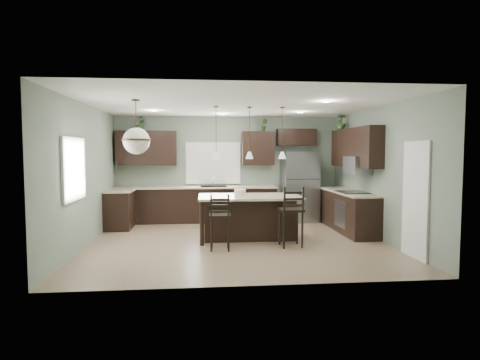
% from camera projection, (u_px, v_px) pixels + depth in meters
% --- Properties ---
extents(ground, '(6.00, 6.00, 0.00)m').
position_uv_depth(ground, '(237.00, 242.00, 8.28)').
color(ground, '#9E8466').
rests_on(ground, ground).
extents(pantry_door, '(0.04, 0.82, 2.04)m').
position_uv_depth(pantry_door, '(415.00, 200.00, 6.96)').
color(pantry_door, white).
rests_on(pantry_door, ground).
extents(window_back, '(1.35, 0.02, 1.00)m').
position_uv_depth(window_back, '(213.00, 163.00, 10.85)').
color(window_back, white).
rests_on(window_back, room_shell).
extents(window_left, '(0.02, 1.10, 1.00)m').
position_uv_depth(window_left, '(73.00, 169.00, 7.08)').
color(window_left, white).
rests_on(window_left, room_shell).
extents(left_return_cabs, '(0.60, 0.90, 0.90)m').
position_uv_depth(left_return_cabs, '(120.00, 210.00, 9.67)').
color(left_return_cabs, black).
rests_on(left_return_cabs, ground).
extents(left_return_countertop, '(0.66, 0.96, 0.04)m').
position_uv_depth(left_return_countertop, '(120.00, 191.00, 9.64)').
color(left_return_countertop, beige).
rests_on(left_return_countertop, left_return_cabs).
extents(back_lower_cabs, '(4.20, 0.60, 0.90)m').
position_uv_depth(back_lower_cabs, '(197.00, 205.00, 10.60)').
color(back_lower_cabs, black).
rests_on(back_lower_cabs, ground).
extents(back_countertop, '(4.20, 0.66, 0.04)m').
position_uv_depth(back_countertop, '(197.00, 187.00, 10.54)').
color(back_countertop, beige).
rests_on(back_countertop, back_lower_cabs).
extents(sink_inset, '(0.70, 0.45, 0.01)m').
position_uv_depth(sink_inset, '(214.00, 187.00, 10.59)').
color(sink_inset, gray).
rests_on(sink_inset, back_countertop).
extents(faucet, '(0.02, 0.02, 0.28)m').
position_uv_depth(faucet, '(214.00, 181.00, 10.55)').
color(faucet, silver).
rests_on(faucet, back_countertop).
extents(back_upper_left, '(1.55, 0.34, 0.90)m').
position_uv_depth(back_upper_left, '(147.00, 148.00, 10.49)').
color(back_upper_left, black).
rests_on(back_upper_left, room_shell).
extents(back_upper_right, '(0.85, 0.34, 0.90)m').
position_uv_depth(back_upper_right, '(258.00, 148.00, 10.78)').
color(back_upper_right, black).
rests_on(back_upper_right, room_shell).
extents(fridge_header, '(1.05, 0.34, 0.45)m').
position_uv_depth(fridge_header, '(296.00, 137.00, 10.86)').
color(fridge_header, black).
rests_on(fridge_header, room_shell).
extents(right_lower_cabs, '(0.60, 2.35, 0.90)m').
position_uv_depth(right_lower_cabs, '(348.00, 212.00, 9.38)').
color(right_lower_cabs, black).
rests_on(right_lower_cabs, ground).
extents(right_countertop, '(0.66, 2.35, 0.04)m').
position_uv_depth(right_countertop, '(348.00, 192.00, 9.34)').
color(right_countertop, beige).
rests_on(right_countertop, right_lower_cabs).
extents(cooktop, '(0.58, 0.75, 0.02)m').
position_uv_depth(cooktop, '(352.00, 192.00, 9.07)').
color(cooktop, black).
rests_on(cooktop, right_countertop).
extents(wall_oven_front, '(0.01, 0.72, 0.60)m').
position_uv_depth(wall_oven_front, '(340.00, 214.00, 9.07)').
color(wall_oven_front, gray).
rests_on(wall_oven_front, right_lower_cabs).
extents(right_upper_cabs, '(0.34, 2.35, 0.90)m').
position_uv_depth(right_upper_cabs, '(355.00, 148.00, 9.29)').
color(right_upper_cabs, black).
rests_on(right_upper_cabs, room_shell).
extents(microwave, '(0.40, 0.75, 0.40)m').
position_uv_depth(microwave, '(357.00, 165.00, 9.04)').
color(microwave, gray).
rests_on(microwave, right_upper_cabs).
extents(refrigerator, '(0.90, 0.74, 1.85)m').
position_uv_depth(refrigerator, '(300.00, 187.00, 10.68)').
color(refrigerator, gray).
rests_on(refrigerator, ground).
extents(kitchen_island, '(2.16, 1.25, 0.92)m').
position_uv_depth(kitchen_island, '(249.00, 217.00, 8.52)').
color(kitchen_island, black).
rests_on(kitchen_island, ground).
extents(serving_dish, '(0.24, 0.24, 0.14)m').
position_uv_depth(serving_dish, '(240.00, 192.00, 8.47)').
color(serving_dish, silver).
rests_on(serving_dish, kitchen_island).
extents(bar_stool_left, '(0.42, 0.42, 1.08)m').
position_uv_depth(bar_stool_left, '(220.00, 222.00, 7.55)').
color(bar_stool_left, black).
rests_on(bar_stool_left, ground).
extents(bar_stool_right, '(0.46, 0.46, 1.19)m').
position_uv_depth(bar_stool_right, '(291.00, 216.00, 7.81)').
color(bar_stool_right, black).
rests_on(bar_stool_right, ground).
extents(pendant_left, '(0.17, 0.17, 1.10)m').
position_uv_depth(pendant_left, '(216.00, 133.00, 8.34)').
color(pendant_left, silver).
rests_on(pendant_left, room_shell).
extents(pendant_center, '(0.17, 0.17, 1.10)m').
position_uv_depth(pendant_center, '(249.00, 133.00, 8.40)').
color(pendant_center, silver).
rests_on(pendant_center, room_shell).
extents(pendant_right, '(0.17, 0.17, 1.10)m').
position_uv_depth(pendant_right, '(282.00, 133.00, 8.46)').
color(pendant_right, white).
rests_on(pendant_right, room_shell).
extents(chandelier, '(0.52, 0.52, 0.99)m').
position_uv_depth(chandelier, '(136.00, 127.00, 7.25)').
color(chandelier, beige).
rests_on(chandelier, room_shell).
extents(plant_back_left, '(0.42, 0.39, 0.36)m').
position_uv_depth(plant_back_left, '(141.00, 124.00, 10.41)').
color(plant_back_left, '#294F22').
rests_on(plant_back_left, back_upper_left).
extents(plant_back_right, '(0.22, 0.19, 0.34)m').
position_uv_depth(plant_back_right, '(264.00, 125.00, 10.72)').
color(plant_back_right, '#2A4B20').
rests_on(plant_back_right, back_upper_right).
extents(plant_right_wall, '(0.28, 0.28, 0.41)m').
position_uv_depth(plant_right_wall, '(341.00, 122.00, 10.12)').
color(plant_right_wall, '#2C4B21').
rests_on(plant_right_wall, right_upper_cabs).
extents(room_shell, '(6.00, 6.00, 6.00)m').
position_uv_depth(room_shell, '(237.00, 159.00, 8.16)').
color(room_shell, slate).
rests_on(room_shell, ground).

